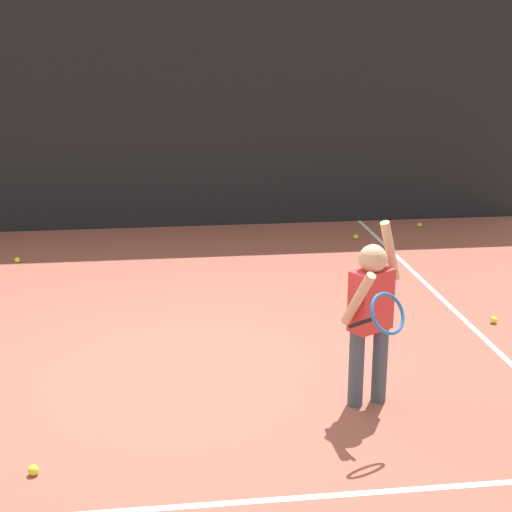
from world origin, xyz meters
The scene contains 11 objects.
ground_plane centered at (0.00, 0.00, 0.00)m, with size 20.00×20.00×0.00m, color #9E5142.
court_line_baseline centered at (0.00, -1.93, 0.00)m, with size 9.00×0.05×0.00m, color white.
court_line_sideline centered at (2.73, 1.00, 0.00)m, with size 0.05×9.00×0.00m, color white.
back_fence_windscreen centered at (0.00, 4.62, 1.72)m, with size 10.29×0.08×3.43m, color black.
fence_post_1 centered at (0.00, 4.68, 1.79)m, with size 0.09×0.09×3.58m, color slate.
tennis_player centered at (1.38, -0.84, 0.73)m, with size 0.50×0.82×1.35m.
tennis_ball_1 centered at (-0.90, -1.49, 0.03)m, with size 0.07×0.07×0.07m, color #CCE033.
tennis_ball_2 centered at (3.46, 4.11, 0.03)m, with size 0.07×0.07×0.07m, color #CCE033.
tennis_ball_3 centered at (-1.77, 3.10, 0.03)m, with size 0.07×0.07×0.07m, color #CCE033.
tennis_ball_4 centered at (2.43, 3.61, 0.03)m, with size 0.07×0.07×0.07m, color #CCE033.
tennis_ball_6 centered at (2.97, 0.56, 0.03)m, with size 0.07×0.07×0.07m, color #CCE033.
Camera 1 is at (-0.05, -5.71, 2.62)m, focal length 53.29 mm.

